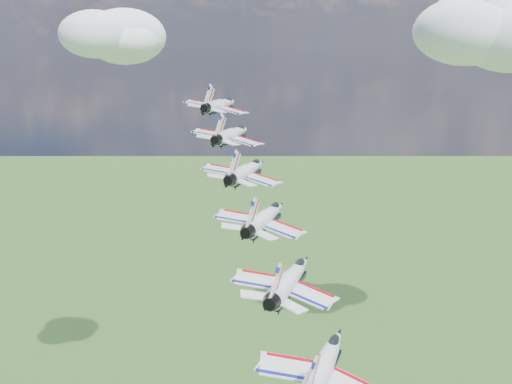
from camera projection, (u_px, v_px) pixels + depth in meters
The scene contains 7 objects.
cloud_left at pixel (95, 38), 212.66m from camera, with size 42.59×33.46×16.73m, color white.
jet_0 at pixel (221, 105), 110.00m from camera, with size 10.36×15.35×4.58m, color silver, non-canonical shape.
jet_1 at pixel (233, 134), 99.24m from camera, with size 10.36×15.35×4.58m, color white, non-canonical shape.
jet_2 at pixel (247, 170), 88.48m from camera, with size 10.36×15.35×4.58m, color silver, non-canonical shape.
jet_3 at pixel (266, 217), 77.72m from camera, with size 10.36×15.35×4.58m, color white, non-canonical shape.
jet_4 at pixel (291, 278), 66.96m from camera, with size 10.36×15.35×4.58m, color white, non-canonical shape.
jet_5 at pixel (325, 363), 56.20m from camera, with size 10.36×15.35×4.58m, color white, non-canonical shape.
Camera 1 is at (51.95, -82.51, 167.68)m, focal length 45.00 mm.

